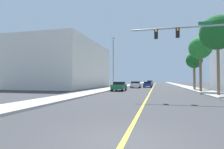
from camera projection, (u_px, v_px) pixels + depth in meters
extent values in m
plane|color=#38383A|center=(153.00, 87.00, 45.75)|extent=(192.00, 192.00, 0.00)
cube|color=#B2ADA3|center=(124.00, 86.00, 47.53)|extent=(2.74, 168.00, 0.15)
cube|color=#9E9B93|center=(185.00, 87.00, 43.98)|extent=(2.74, 168.00, 0.15)
cube|color=yellow|center=(153.00, 87.00, 45.75)|extent=(0.16, 144.00, 0.01)
cube|color=silver|center=(67.00, 66.00, 40.41)|extent=(13.52, 22.22, 9.69)
cylinder|color=gray|center=(176.00, 28.00, 15.96)|extent=(7.81, 0.14, 0.14)
cube|color=black|center=(178.00, 33.00, 15.92)|extent=(0.32, 0.24, 0.84)
sphere|color=orange|center=(178.00, 30.00, 15.79)|extent=(0.20, 0.20, 0.20)
cube|color=black|center=(156.00, 34.00, 16.35)|extent=(0.32, 0.24, 0.84)
sphere|color=orange|center=(156.00, 31.00, 16.22)|extent=(0.20, 0.20, 0.20)
cube|color=#147233|center=(205.00, 23.00, 15.41)|extent=(1.10, 0.04, 0.28)
cylinder|color=gray|center=(113.00, 64.00, 32.24)|extent=(0.16, 0.16, 8.80)
cube|color=beige|center=(113.00, 38.00, 32.37)|extent=(0.56, 0.28, 0.20)
cylinder|color=brown|center=(218.00, 63.00, 19.11)|extent=(0.28, 0.28, 6.53)
sphere|color=#195B23|center=(218.00, 32.00, 19.21)|extent=(3.60, 3.60, 3.60)
cone|color=#195B23|center=(221.00, 36.00, 19.94)|extent=(1.33, 1.05, 1.61)
cone|color=#195B23|center=(211.00, 37.00, 20.27)|extent=(1.43, 0.89, 1.91)
cone|color=#195B23|center=(207.00, 35.00, 19.37)|extent=(0.54, 1.57, 1.42)
cone|color=#195B23|center=(217.00, 32.00, 18.29)|extent=(1.59, 0.89, 1.58)
cylinder|color=brown|center=(201.00, 69.00, 25.18)|extent=(0.33, 0.33, 5.99)
sphere|color=#287F33|center=(200.00, 48.00, 25.27)|extent=(3.07, 3.07, 3.07)
cone|color=#287F33|center=(208.00, 49.00, 25.00)|extent=(0.49, 1.48, 1.66)
cone|color=#287F33|center=(201.00, 50.00, 26.03)|extent=(1.35, 0.79, 1.72)
cone|color=#287F33|center=(196.00, 50.00, 26.15)|extent=(1.36, 0.96, 1.81)
cone|color=#287F33|center=(193.00, 50.00, 25.59)|extent=(0.58, 1.45, 1.24)
cone|color=#287F33|center=(198.00, 48.00, 24.58)|extent=(1.49, 1.09, 1.33)
cone|color=#287F33|center=(206.00, 48.00, 24.42)|extent=(1.09, 0.93, 1.51)
cylinder|color=brown|center=(194.00, 75.00, 31.06)|extent=(0.37, 0.37, 4.88)
sphere|color=#195B23|center=(194.00, 60.00, 31.13)|extent=(2.68, 2.68, 2.68)
cone|color=#195B23|center=(199.00, 61.00, 31.06)|extent=(0.57, 1.13, 1.34)
cone|color=#195B23|center=(195.00, 62.00, 31.78)|extent=(1.34, 0.85, 1.34)
cone|color=#195B23|center=(191.00, 62.00, 31.91)|extent=(1.34, 0.98, 1.23)
cone|color=#195B23|center=(189.00, 62.00, 31.46)|extent=(0.59, 1.10, 1.26)
cone|color=#195B23|center=(192.00, 61.00, 30.63)|extent=(1.26, 1.12, 1.30)
cone|color=#195B23|center=(198.00, 61.00, 30.38)|extent=(1.47, 1.24, 1.38)
cube|color=white|center=(136.00, 85.00, 39.23)|extent=(1.95, 4.02, 0.63)
cube|color=black|center=(136.00, 82.00, 38.93)|extent=(1.71, 1.86, 0.42)
cylinder|color=black|center=(133.00, 86.00, 40.84)|extent=(0.22, 0.64, 0.64)
cylinder|color=black|center=(140.00, 86.00, 40.43)|extent=(0.22, 0.64, 0.64)
cylinder|color=black|center=(131.00, 87.00, 38.01)|extent=(0.22, 0.64, 0.64)
cylinder|color=black|center=(139.00, 87.00, 37.60)|extent=(0.22, 0.64, 0.64)
cube|color=#196638|center=(119.00, 87.00, 28.52)|extent=(1.81, 4.26, 0.66)
cube|color=black|center=(119.00, 83.00, 28.68)|extent=(1.58, 1.90, 0.43)
cylinder|color=black|center=(122.00, 89.00, 26.79)|extent=(0.22, 0.64, 0.64)
cylinder|color=black|center=(112.00, 89.00, 27.16)|extent=(0.22, 0.64, 0.64)
cylinder|color=black|center=(126.00, 88.00, 29.85)|extent=(0.22, 0.64, 0.64)
cylinder|color=black|center=(116.00, 88.00, 30.22)|extent=(0.22, 0.64, 0.64)
cube|color=slate|center=(150.00, 83.00, 56.60)|extent=(1.94, 4.30, 0.68)
cube|color=black|center=(150.00, 81.00, 56.47)|extent=(1.64, 2.04, 0.50)
cylinder|color=black|center=(147.00, 84.00, 58.28)|extent=(0.25, 0.65, 0.64)
cylinder|color=black|center=(152.00, 84.00, 57.96)|extent=(0.25, 0.65, 0.64)
cylinder|color=black|center=(147.00, 84.00, 55.21)|extent=(0.25, 0.65, 0.64)
cylinder|color=black|center=(153.00, 84.00, 54.90)|extent=(0.25, 0.65, 0.64)
cube|color=#1E389E|center=(148.00, 85.00, 41.54)|extent=(1.87, 4.31, 0.56)
cube|color=black|center=(148.00, 83.00, 41.41)|extent=(1.61, 2.18, 0.41)
cylinder|color=black|center=(145.00, 86.00, 43.26)|extent=(0.24, 0.65, 0.64)
cylinder|color=black|center=(152.00, 86.00, 42.85)|extent=(0.24, 0.65, 0.64)
cylinder|color=black|center=(144.00, 86.00, 40.21)|extent=(0.24, 0.65, 0.64)
cylinder|color=black|center=(151.00, 86.00, 39.80)|extent=(0.24, 0.65, 0.64)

